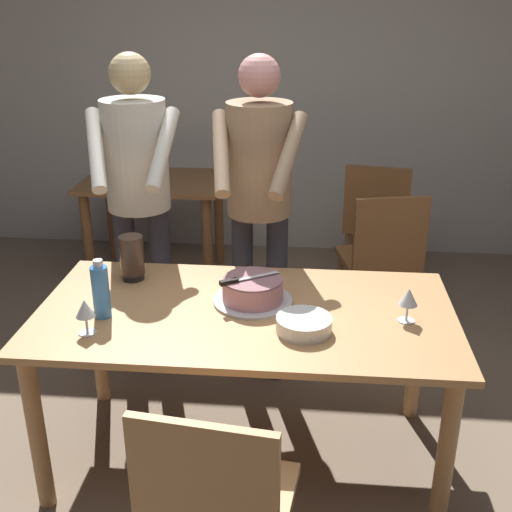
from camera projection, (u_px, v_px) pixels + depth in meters
The scene contains 16 objects.
ground_plane at pixel (246, 454), 2.92m from camera, with size 14.00×14.00×0.00m, color #7A6651.
back_wall at pixel (281, 81), 4.84m from camera, with size 10.00×0.12×2.70m, color #BCB7AD.
main_dining_table at pixel (245, 331), 2.67m from camera, with size 1.74×0.90×0.75m.
cake_on_platter at pixel (253, 291), 2.68m from camera, with size 0.34×0.34×0.11m.
cake_knife at pixel (237, 280), 2.63m from camera, with size 0.24×0.16×0.02m.
plate_stack at pixel (304, 324), 2.46m from camera, with size 0.22×0.22×0.06m.
wine_glass_near at pixel (408, 298), 2.51m from camera, with size 0.08×0.08×0.14m.
wine_glass_far at pixel (85, 309), 2.42m from camera, with size 0.08×0.08×0.14m.
water_bottle at pixel (101, 291), 2.54m from camera, with size 0.07×0.07×0.25m.
hurricane_lamp at pixel (132, 258), 2.88m from camera, with size 0.11×0.11×0.21m.
person_cutting_cake at pixel (259, 190), 3.11m from camera, with size 0.47×0.56×1.72m.
person_standing_beside at pixel (138, 185), 3.19m from camera, with size 0.46×0.57×1.72m.
chair_near_side at pixel (217, 506), 1.97m from camera, with size 0.49×0.49×0.90m.
background_table at pixel (155, 201), 4.57m from camera, with size 1.00×0.70×0.74m.
background_chair_0 at pixel (376, 219), 4.48m from camera, with size 0.51×0.51×0.90m.
background_chair_2 at pixel (382, 255), 3.85m from camera, with size 0.52×0.52×0.90m.
Camera 1 is at (0.25, -2.33, 1.97)m, focal length 44.28 mm.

